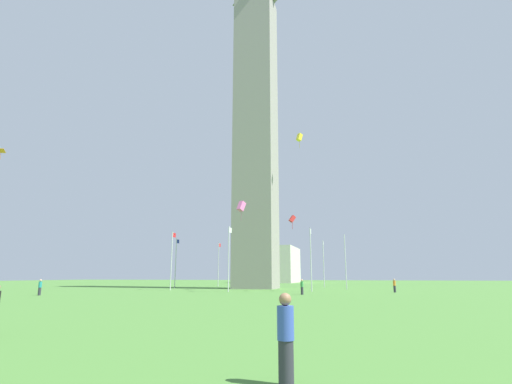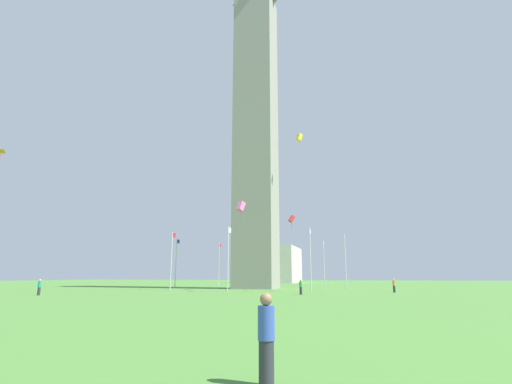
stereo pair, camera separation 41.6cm
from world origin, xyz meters
The scene contains 19 objects.
ground_plane centered at (0.00, 0.00, 0.00)m, with size 260.00×260.00×0.00m, color #477A33.
obelisk_monument centered at (0.00, 0.00, 29.59)m, with size 6.51×6.51×59.17m.
flagpole_n centered at (14.15, 0.00, 4.53)m, with size 1.12×0.14×8.27m.
flagpole_ne centered at (10.02, 9.96, 4.53)m, with size 1.12×0.14×8.27m.
flagpole_e centered at (0.06, 14.09, 4.53)m, with size 1.12×0.14×8.27m.
flagpole_se centered at (-9.90, 9.96, 4.53)m, with size 1.12×0.14×8.27m.
flagpole_s centered at (-14.03, 0.00, 4.53)m, with size 1.12×0.14×8.27m.
flagpole_sw centered at (-9.90, -9.96, 4.53)m, with size 1.12×0.14×8.27m.
flagpole_w centered at (0.06, -14.09, 4.53)m, with size 1.12×0.14×8.27m.
flagpole_nw centered at (10.02, -9.96, 4.53)m, with size 1.12×0.14×8.27m.
person_green_shirt centered at (-18.56, -9.88, 0.81)m, with size 0.32×0.32×1.64m.
person_teal_shirt centered at (-27.05, 16.36, 0.82)m, with size 0.32×0.32×1.64m.
person_orange_shirt centered at (-10.00, -20.12, 0.81)m, with size 0.32×0.32×1.64m.
person_blue_shirt centered at (-54.67, -14.51, 0.83)m, with size 0.32×0.32×1.66m.
kite_orange_diamond centered at (-25.07, 26.13, 17.07)m, with size 1.04×1.07×1.34m.
kite_pink_box centered at (-8.54, 0.02, 11.84)m, with size 1.47×1.26×2.89m.
kite_yellow_box centered at (-2.80, -7.87, 23.65)m, with size 1.15×1.12×2.43m.
kite_red_box centered at (-10.77, -7.73, 9.41)m, with size 0.92×1.03×1.87m.
distant_building centered at (56.63, 8.53, 5.25)m, with size 19.54×12.84×10.50m.
Camera 1 is at (-62.38, -15.90, 1.98)m, focal length 27.66 mm.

